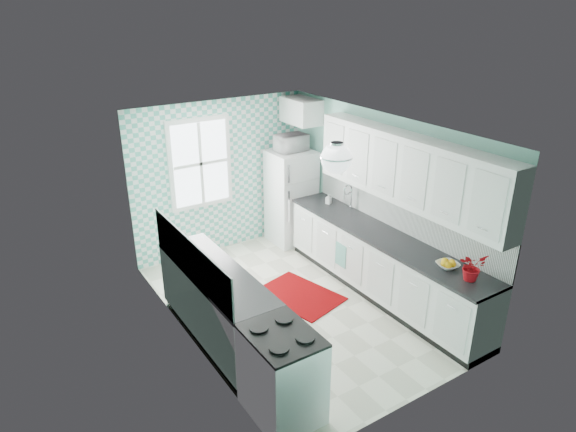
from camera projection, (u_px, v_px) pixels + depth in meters
floor at (295, 306)px, 7.11m from camera, size 3.00×4.40×0.02m
ceiling at (296, 127)px, 6.13m from camera, size 3.00×4.40×0.02m
wall_back at (220, 177)px, 8.33m from camera, size 3.00×0.02×2.50m
wall_front at (423, 302)px, 4.91m from camera, size 3.00×0.02×2.50m
wall_left at (185, 252)px, 5.87m from camera, size 0.02×4.40×2.50m
wall_right at (383, 200)px, 7.37m from camera, size 0.02×4.40×2.50m
accent_wall at (221, 177)px, 8.31m from camera, size 3.00×0.01×2.50m
window at (200, 163)px, 8.00m from camera, size 1.04×0.05×1.44m
backsplash_right at (401, 213)px, 7.07m from camera, size 0.02×3.60×0.51m
backsplash_left at (190, 258)px, 5.84m from camera, size 0.02×2.15×0.51m
upper_cabinets_right at (408, 170)px, 6.57m from camera, size 0.33×3.20×0.90m
upper_cabinet_fridge at (300, 111)px, 8.29m from camera, size 0.40×0.74×0.40m
ceiling_light at (336, 158)px, 5.58m from camera, size 0.34×0.34×0.35m
base_cabinets_right at (381, 266)px, 7.22m from camera, size 0.60×3.60×0.90m
countertop_right at (383, 236)px, 7.03m from camera, size 0.63×3.60×0.04m
base_cabinets_left at (217, 306)px, 6.28m from camera, size 0.60×2.15×0.90m
countertop_left at (216, 273)px, 6.10m from camera, size 0.63×2.15×0.04m
fridge at (291, 197)px, 8.74m from camera, size 0.70×0.70×1.61m
stove at (282, 373)px, 5.10m from camera, size 0.63×0.79×0.95m
sink at (340, 212)px, 7.79m from camera, size 0.57×0.48×0.53m
rug at (299, 295)px, 7.34m from camera, size 1.07×1.31×0.02m
dish_towel at (341, 255)px, 7.46m from camera, size 0.11×0.22×0.35m
fruit_bowl at (448, 265)px, 6.16m from camera, size 0.29×0.29×0.06m
potted_plant at (472, 267)px, 5.85m from camera, size 0.33×0.29×0.33m
soap_bottle at (329, 199)px, 8.06m from camera, size 0.10×0.10×0.16m
microwave at (291, 143)px, 8.37m from camera, size 0.51×0.35×0.28m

